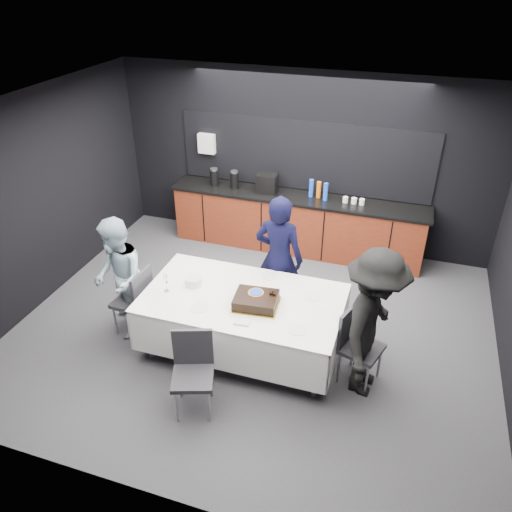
{
  "coord_description": "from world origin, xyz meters",
  "views": [
    {
      "loc": [
        1.6,
        -4.82,
        4.19
      ],
      "look_at": [
        0.0,
        0.1,
        1.05
      ],
      "focal_mm": 35.0,
      "sensor_mm": 36.0,
      "label": 1
    }
  ],
  "objects_px": {
    "chair_right": "(356,340)",
    "person_left": "(119,279)",
    "party_table": "(243,307)",
    "champagne_flute": "(165,280)",
    "cake_assembly": "(256,300)",
    "person_right": "(372,325)",
    "chair_left": "(136,297)",
    "chair_near": "(193,366)",
    "person_center": "(279,259)",
    "plate_stack": "(194,281)"
  },
  "relations": [
    {
      "from": "plate_stack",
      "to": "person_left",
      "type": "distance_m",
      "value": 0.94
    },
    {
      "from": "plate_stack",
      "to": "chair_left",
      "type": "relative_size",
      "value": 0.22
    },
    {
      "from": "party_table",
      "to": "cake_assembly",
      "type": "xyz_separation_m",
      "value": [
        0.19,
        -0.1,
        0.2
      ]
    },
    {
      "from": "chair_left",
      "to": "person_center",
      "type": "relative_size",
      "value": 0.53
    },
    {
      "from": "person_center",
      "to": "person_right",
      "type": "distance_m",
      "value": 1.62
    },
    {
      "from": "champagne_flute",
      "to": "person_left",
      "type": "bearing_deg",
      "value": 176.29
    },
    {
      "from": "chair_near",
      "to": "person_center",
      "type": "distance_m",
      "value": 1.87
    },
    {
      "from": "plate_stack",
      "to": "person_center",
      "type": "distance_m",
      "value": 1.13
    },
    {
      "from": "party_table",
      "to": "champagne_flute",
      "type": "xyz_separation_m",
      "value": [
        -0.9,
        -0.16,
        0.3
      ]
    },
    {
      "from": "cake_assembly",
      "to": "chair_right",
      "type": "height_order",
      "value": "cake_assembly"
    },
    {
      "from": "chair_left",
      "to": "cake_assembly",
      "type": "bearing_deg",
      "value": -0.1
    },
    {
      "from": "chair_left",
      "to": "chair_near",
      "type": "relative_size",
      "value": 1.0
    },
    {
      "from": "party_table",
      "to": "person_left",
      "type": "relative_size",
      "value": 1.47
    },
    {
      "from": "chair_left",
      "to": "chair_right",
      "type": "relative_size",
      "value": 1.0
    },
    {
      "from": "chair_near",
      "to": "person_left",
      "type": "height_order",
      "value": "person_left"
    },
    {
      "from": "party_table",
      "to": "chair_left",
      "type": "xyz_separation_m",
      "value": [
        -1.37,
        -0.09,
        -0.11
      ]
    },
    {
      "from": "chair_left",
      "to": "chair_right",
      "type": "bearing_deg",
      "value": 0.75
    },
    {
      "from": "champagne_flute",
      "to": "person_right",
      "type": "xyz_separation_m",
      "value": [
        2.39,
        -0.01,
        -0.06
      ]
    },
    {
      "from": "plate_stack",
      "to": "person_center",
      "type": "height_order",
      "value": "person_center"
    },
    {
      "from": "chair_left",
      "to": "person_right",
      "type": "relative_size",
      "value": 0.53
    },
    {
      "from": "cake_assembly",
      "to": "person_left",
      "type": "height_order",
      "value": "person_left"
    },
    {
      "from": "cake_assembly",
      "to": "party_table",
      "type": "bearing_deg",
      "value": 153.61
    },
    {
      "from": "party_table",
      "to": "person_center",
      "type": "bearing_deg",
      "value": 75.82
    },
    {
      "from": "chair_near",
      "to": "person_right",
      "type": "height_order",
      "value": "person_right"
    },
    {
      "from": "champagne_flute",
      "to": "person_left",
      "type": "xyz_separation_m",
      "value": [
        -0.67,
        0.04,
        -0.15
      ]
    },
    {
      "from": "chair_right",
      "to": "person_left",
      "type": "distance_m",
      "value": 2.92
    },
    {
      "from": "chair_right",
      "to": "chair_near",
      "type": "bearing_deg",
      "value": -149.06
    },
    {
      "from": "cake_assembly",
      "to": "person_right",
      "type": "height_order",
      "value": "person_right"
    },
    {
      "from": "champagne_flute",
      "to": "person_right",
      "type": "relative_size",
      "value": 0.13
    },
    {
      "from": "chair_near",
      "to": "person_right",
      "type": "xyz_separation_m",
      "value": [
        1.7,
        0.81,
        0.34
      ]
    },
    {
      "from": "cake_assembly",
      "to": "champagne_flute",
      "type": "bearing_deg",
      "value": -176.53
    },
    {
      "from": "plate_stack",
      "to": "champagne_flute",
      "type": "xyz_separation_m",
      "value": [
        -0.25,
        -0.23,
        0.11
      ]
    },
    {
      "from": "chair_near",
      "to": "person_center",
      "type": "relative_size",
      "value": 0.53
    },
    {
      "from": "person_center",
      "to": "plate_stack",
      "type": "bearing_deg",
      "value": 44.5
    },
    {
      "from": "person_right",
      "to": "champagne_flute",
      "type": "bearing_deg",
      "value": 96.86
    },
    {
      "from": "party_table",
      "to": "champagne_flute",
      "type": "bearing_deg",
      "value": -169.72
    },
    {
      "from": "party_table",
      "to": "person_right",
      "type": "xyz_separation_m",
      "value": [
        1.49,
        -0.17,
        0.24
      ]
    },
    {
      "from": "party_table",
      "to": "person_left",
      "type": "xyz_separation_m",
      "value": [
        -1.57,
        -0.12,
        0.15
      ]
    },
    {
      "from": "plate_stack",
      "to": "person_left",
      "type": "height_order",
      "value": "person_left"
    },
    {
      "from": "party_table",
      "to": "plate_stack",
      "type": "relative_size",
      "value": 11.2
    },
    {
      "from": "cake_assembly",
      "to": "chair_near",
      "type": "bearing_deg",
      "value": -114.16
    },
    {
      "from": "party_table",
      "to": "cake_assembly",
      "type": "bearing_deg",
      "value": -26.39
    },
    {
      "from": "party_table",
      "to": "cake_assembly",
      "type": "distance_m",
      "value": 0.3
    },
    {
      "from": "party_table",
      "to": "chair_left",
      "type": "relative_size",
      "value": 2.51
    },
    {
      "from": "cake_assembly",
      "to": "person_left",
      "type": "xyz_separation_m",
      "value": [
        -1.76,
        -0.02,
        -0.06
      ]
    },
    {
      "from": "chair_right",
      "to": "chair_near",
      "type": "height_order",
      "value": "same"
    },
    {
      "from": "chair_left",
      "to": "person_center",
      "type": "bearing_deg",
      "value": 29.87
    },
    {
      "from": "chair_right",
      "to": "person_right",
      "type": "bearing_deg",
      "value": -36.88
    },
    {
      "from": "plate_stack",
      "to": "cake_assembly",
      "type": "bearing_deg",
      "value": -10.88
    },
    {
      "from": "champagne_flute",
      "to": "chair_near",
      "type": "distance_m",
      "value": 1.15
    }
  ]
}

